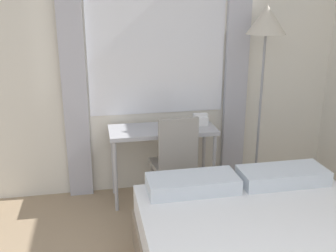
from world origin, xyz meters
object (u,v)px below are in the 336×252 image
at_px(telephone, 201,119).
at_px(desk, 162,136).
at_px(desk_chair, 175,159).
at_px(standing_lamp, 266,32).
at_px(book, 172,125).

bearing_deg(telephone, desk, -171.41).
bearing_deg(desk_chair, desk, 102.92).
height_order(desk, standing_lamp, standing_lamp).
distance_m(desk_chair, standing_lamp, 1.49).
distance_m(desk, telephone, 0.44).
bearing_deg(standing_lamp, desk, 174.23).
bearing_deg(desk, telephone, 8.59).
bearing_deg(telephone, book, -176.22).
bearing_deg(book, desk_chair, -94.77).
bearing_deg(desk, book, 22.02).
xyz_separation_m(standing_lamp, book, (-0.88, 0.14, -0.92)).
height_order(desk_chair, standing_lamp, standing_lamp).
bearing_deg(desk, desk_chair, -71.91).
xyz_separation_m(desk_chair, book, (0.02, 0.29, 0.25)).
height_order(standing_lamp, book, standing_lamp).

